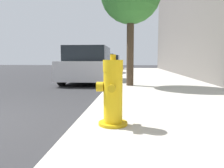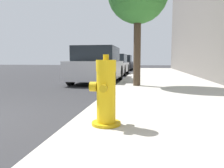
% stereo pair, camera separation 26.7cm
% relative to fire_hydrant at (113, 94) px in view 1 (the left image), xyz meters
% --- Properties ---
extents(sidewalk_slab, '(3.41, 40.00, 0.14)m').
position_rel_fire_hydrant_xyz_m(sidewalk_slab, '(1.21, 0.14, -0.46)').
color(sidewalk_slab, '#B7B2A8').
rests_on(sidewalk_slab, ground_plane).
extents(fire_hydrant, '(0.38, 0.37, 0.86)m').
position_rel_fire_hydrant_xyz_m(fire_hydrant, '(0.00, 0.00, 0.00)').
color(fire_hydrant, '#C39C11').
rests_on(fire_hydrant, sidewalk_slab).
extents(parked_car_near, '(1.79, 3.91, 1.49)m').
position_rel_fire_hydrant_xyz_m(parked_car_near, '(-1.55, 6.44, 0.19)').
color(parked_car_near, '#B7B7BC').
rests_on(parked_car_near, ground_plane).
extents(parked_car_mid, '(1.76, 3.88, 1.33)m').
position_rel_fire_hydrant_xyz_m(parked_car_mid, '(-1.65, 11.68, 0.11)').
color(parked_car_mid, silver).
rests_on(parked_car_mid, ground_plane).
extents(parked_car_far, '(1.74, 3.86, 1.41)m').
position_rel_fire_hydrant_xyz_m(parked_car_far, '(-1.71, 17.94, 0.15)').
color(parked_car_far, black).
rests_on(parked_car_far, ground_plane).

